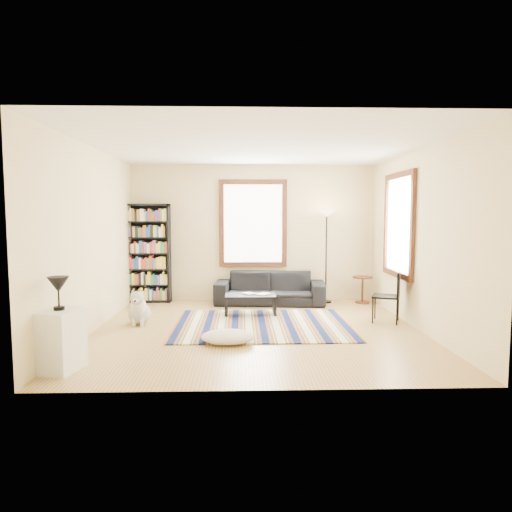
{
  "coord_description": "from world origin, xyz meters",
  "views": [
    {
      "loc": [
        -0.23,
        -6.97,
        1.76
      ],
      "look_at": [
        0.0,
        0.5,
        1.1
      ],
      "focal_mm": 32.0,
      "sensor_mm": 36.0,
      "label": 1
    }
  ],
  "objects_px": {
    "side_table": "(362,290)",
    "dog": "(140,307)",
    "coffee_table": "(250,305)",
    "folding_chair": "(386,296)",
    "sofa": "(270,288)",
    "floor_cushion": "(228,337)",
    "white_cabinet": "(60,340)",
    "floor_lamp": "(326,257)",
    "bookshelf": "(148,253)"
  },
  "relations": [
    {
      "from": "sofa",
      "to": "dog",
      "type": "bearing_deg",
      "value": -138.42
    },
    {
      "from": "bookshelf",
      "to": "white_cabinet",
      "type": "xyz_separation_m",
      "value": [
        -0.16,
        -4.15,
        -0.65
      ]
    },
    {
      "from": "coffee_table",
      "to": "floor_lamp",
      "type": "relative_size",
      "value": 0.48
    },
    {
      "from": "sofa",
      "to": "folding_chair",
      "type": "distance_m",
      "value": 2.46
    },
    {
      "from": "sofa",
      "to": "dog",
      "type": "xyz_separation_m",
      "value": [
        -2.23,
        -1.64,
        -0.04
      ]
    },
    {
      "from": "coffee_table",
      "to": "floor_lamp",
      "type": "height_order",
      "value": "floor_lamp"
    },
    {
      "from": "side_table",
      "to": "folding_chair",
      "type": "bearing_deg",
      "value": -91.73
    },
    {
      "from": "white_cabinet",
      "to": "folding_chair",
      "type": "bearing_deg",
      "value": 38.58
    },
    {
      "from": "folding_chair",
      "to": "white_cabinet",
      "type": "height_order",
      "value": "folding_chair"
    },
    {
      "from": "floor_lamp",
      "to": "side_table",
      "type": "distance_m",
      "value": 0.99
    },
    {
      "from": "sofa",
      "to": "folding_chair",
      "type": "height_order",
      "value": "folding_chair"
    },
    {
      "from": "coffee_table",
      "to": "white_cabinet",
      "type": "bearing_deg",
      "value": -127.65
    },
    {
      "from": "coffee_table",
      "to": "side_table",
      "type": "relative_size",
      "value": 1.67
    },
    {
      "from": "sofa",
      "to": "floor_cushion",
      "type": "bearing_deg",
      "value": -99.79
    },
    {
      "from": "bookshelf",
      "to": "floor_cushion",
      "type": "height_order",
      "value": "bookshelf"
    },
    {
      "from": "white_cabinet",
      "to": "floor_lamp",
      "type": "bearing_deg",
      "value": 58.43
    },
    {
      "from": "bookshelf",
      "to": "dog",
      "type": "relative_size",
      "value": 3.57
    },
    {
      "from": "white_cabinet",
      "to": "dog",
      "type": "xyz_separation_m",
      "value": [
        0.4,
        2.24,
        -0.07
      ]
    },
    {
      "from": "coffee_table",
      "to": "folding_chair",
      "type": "xyz_separation_m",
      "value": [
        2.23,
        -0.64,
        0.25
      ]
    },
    {
      "from": "floor_lamp",
      "to": "white_cabinet",
      "type": "bearing_deg",
      "value": -133.47
    },
    {
      "from": "floor_lamp",
      "to": "dog",
      "type": "height_order",
      "value": "floor_lamp"
    },
    {
      "from": "floor_lamp",
      "to": "floor_cushion",
      "type": "bearing_deg",
      "value": -123.06
    },
    {
      "from": "sofa",
      "to": "dog",
      "type": "distance_m",
      "value": 2.77
    },
    {
      "from": "sofa",
      "to": "bookshelf",
      "type": "xyz_separation_m",
      "value": [
        -2.47,
        0.27,
        0.68
      ]
    },
    {
      "from": "folding_chair",
      "to": "floor_cushion",
      "type": "bearing_deg",
      "value": -132.98
    },
    {
      "from": "sofa",
      "to": "floor_cushion",
      "type": "xyz_separation_m",
      "value": [
        -0.76,
        -2.83,
        -0.22
      ]
    },
    {
      "from": "bookshelf",
      "to": "white_cabinet",
      "type": "relative_size",
      "value": 2.86
    },
    {
      "from": "dog",
      "to": "folding_chair",
      "type": "bearing_deg",
      "value": -1.69
    },
    {
      "from": "floor_lamp",
      "to": "side_table",
      "type": "height_order",
      "value": "floor_lamp"
    },
    {
      "from": "floor_cushion",
      "to": "side_table",
      "type": "bearing_deg",
      "value": 47.12
    },
    {
      "from": "dog",
      "to": "white_cabinet",
      "type": "bearing_deg",
      "value": -101.69
    },
    {
      "from": "coffee_table",
      "to": "side_table",
      "type": "bearing_deg",
      "value": 23.94
    },
    {
      "from": "side_table",
      "to": "dog",
      "type": "relative_size",
      "value": 0.96
    },
    {
      "from": "floor_cushion",
      "to": "dog",
      "type": "height_order",
      "value": "dog"
    },
    {
      "from": "side_table",
      "to": "dog",
      "type": "height_order",
      "value": "dog"
    },
    {
      "from": "coffee_table",
      "to": "side_table",
      "type": "distance_m",
      "value": 2.5
    },
    {
      "from": "bookshelf",
      "to": "folding_chair",
      "type": "xyz_separation_m",
      "value": [
        4.29,
        -1.91,
        -0.57
      ]
    },
    {
      "from": "sofa",
      "to": "folding_chair",
      "type": "relative_size",
      "value": 2.52
    },
    {
      "from": "coffee_table",
      "to": "folding_chair",
      "type": "relative_size",
      "value": 1.05
    },
    {
      "from": "coffee_table",
      "to": "dog",
      "type": "distance_m",
      "value": 1.93
    },
    {
      "from": "folding_chair",
      "to": "dog",
      "type": "height_order",
      "value": "folding_chair"
    },
    {
      "from": "coffee_table",
      "to": "side_table",
      "type": "xyz_separation_m",
      "value": [
        2.28,
        1.01,
        0.09
      ]
    },
    {
      "from": "sofa",
      "to": "white_cabinet",
      "type": "distance_m",
      "value": 4.68
    },
    {
      "from": "sofa",
      "to": "floor_lamp",
      "type": "height_order",
      "value": "floor_lamp"
    },
    {
      "from": "folding_chair",
      "to": "sofa",
      "type": "bearing_deg",
      "value": 160.41
    },
    {
      "from": "coffee_table",
      "to": "white_cabinet",
      "type": "xyz_separation_m",
      "value": [
        -2.22,
        -2.87,
        0.17
      ]
    },
    {
      "from": "folding_chair",
      "to": "white_cabinet",
      "type": "distance_m",
      "value": 4.98
    },
    {
      "from": "bookshelf",
      "to": "folding_chair",
      "type": "height_order",
      "value": "bookshelf"
    },
    {
      "from": "side_table",
      "to": "folding_chair",
      "type": "relative_size",
      "value": 0.63
    },
    {
      "from": "bookshelf",
      "to": "white_cabinet",
      "type": "height_order",
      "value": "bookshelf"
    }
  ]
}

